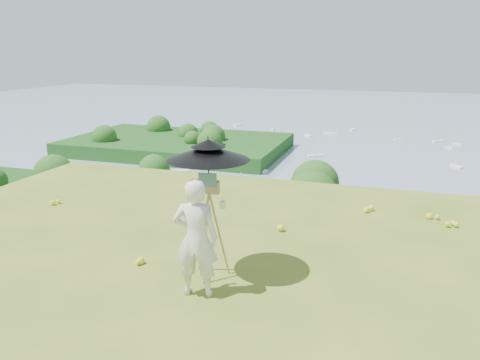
% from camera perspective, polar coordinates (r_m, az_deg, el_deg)
% --- Properties ---
extents(ground, '(14.00, 14.00, 0.00)m').
position_cam_1_polar(ground, '(6.80, -7.90, -15.18)').
color(ground, '#507220').
rests_on(ground, ground).
extents(shoreline_tier, '(170.00, 28.00, 8.00)m').
position_cam_1_polar(shoreline_tier, '(89.44, 14.83, -11.19)').
color(shoreline_tier, '#6B6756').
rests_on(shoreline_tier, bay_water).
extents(bay_water, '(700.00, 700.00, 0.00)m').
position_cam_1_polar(bay_water, '(248.08, 17.42, 6.16)').
color(bay_water, slate).
rests_on(bay_water, ground).
extents(peninsula, '(90.00, 60.00, 12.00)m').
position_cam_1_polar(peninsula, '(180.98, -7.62, 5.08)').
color(peninsula, '#0F370F').
rests_on(peninsula, bay_water).
extents(slope_trees, '(110.00, 50.00, 6.00)m').
position_cam_1_polar(slope_trees, '(44.33, 13.22, -9.50)').
color(slope_trees, '#254E17').
rests_on(slope_trees, forest_slope).
extents(harbor_town, '(110.00, 22.00, 5.00)m').
position_cam_1_polar(harbor_town, '(86.77, 15.13, -7.34)').
color(harbor_town, silver).
rests_on(harbor_town, shoreline_tier).
extents(moored_boats, '(140.00, 140.00, 0.70)m').
position_cam_1_polar(moored_boats, '(170.98, 12.64, 2.64)').
color(moored_boats, white).
rests_on(moored_boats, bay_water).
extents(wildflowers, '(10.00, 10.50, 0.12)m').
position_cam_1_polar(wildflowers, '(6.97, -6.99, -13.78)').
color(wildflowers, yellow).
rests_on(wildflowers, ground).
extents(painter, '(0.71, 0.54, 1.76)m').
position_cam_1_polar(painter, '(6.72, -5.39, -7.10)').
color(painter, white).
rests_on(painter, ground).
extents(field_easel, '(0.72, 0.72, 1.70)m').
position_cam_1_polar(field_easel, '(7.27, -3.75, -5.52)').
color(field_easel, '#AA8D47').
rests_on(field_easel, ground).
extents(sun_umbrella, '(1.57, 1.57, 0.84)m').
position_cam_1_polar(sun_umbrella, '(7.01, -3.86, 1.96)').
color(sun_umbrella, black).
rests_on(sun_umbrella, field_easel).
extents(painter_cap, '(0.25, 0.27, 0.10)m').
position_cam_1_polar(painter_cap, '(6.45, -5.58, -0.29)').
color(painter_cap, '#C96E80').
rests_on(painter_cap, painter).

